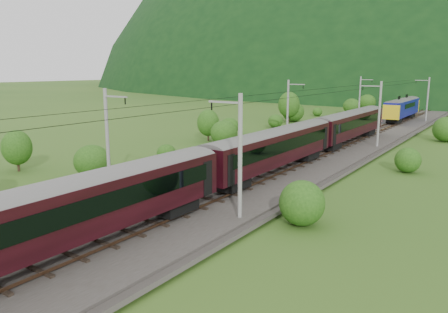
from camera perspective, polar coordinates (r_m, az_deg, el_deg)
The scene contains 14 objects.
ground at distance 32.33m, azimuth -7.33°, elevation -6.30°, with size 600.00×600.00×0.00m, color #2F571B.
railbed at distance 40.00m, azimuth 2.20°, elevation -2.54°, with size 14.00×220.00×0.30m, color #38332D.
track_left at distance 41.24m, azimuth -0.62°, elevation -1.79°, with size 2.40×220.00×0.27m.
track_right at distance 38.77m, azimuth 5.21°, elevation -2.70°, with size 2.40×220.00×0.27m.
catenary_left at distance 61.30m, azimuth 8.39°, elevation 6.33°, with size 2.54×192.28×8.00m.
catenary_right at distance 57.03m, azimuth 19.55°, elevation 5.43°, with size 2.54×192.28×8.00m.
overhead_wires at distance 38.92m, azimuth 2.28°, elevation 7.44°, with size 4.83×198.00×0.03m.
mountain_ridge at distance 352.33m, azimuth 10.94°, elevation 9.59°, with size 336.00×280.00×132.00m, color black.
train at distance 30.85m, azimuth -2.76°, elevation -0.77°, with size 2.74×131.22×4.75m.
hazard_post_near at distance 84.71m, azimuth 19.94°, elevation 4.74°, with size 0.14×0.14×1.34m, color red.
hazard_post_far at distance 66.82m, azimuth 16.23°, elevation 3.43°, with size 0.16×0.16×1.49m, color red.
signal at distance 90.03m, azimuth 18.25°, elevation 5.63°, with size 0.25×0.25×2.28m.
vegetation_left at distance 56.75m, azimuth -2.23°, elevation 3.48°, with size 12.82×149.65×5.66m.
vegetation_right at distance 39.34m, azimuth 20.22°, elevation -1.56°, with size 5.85×107.53×3.16m.
Camera 1 is at (20.61, -22.91, 9.77)m, focal length 35.00 mm.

